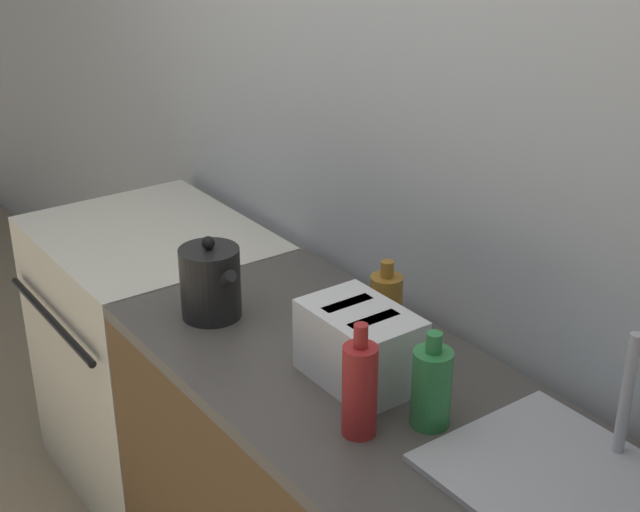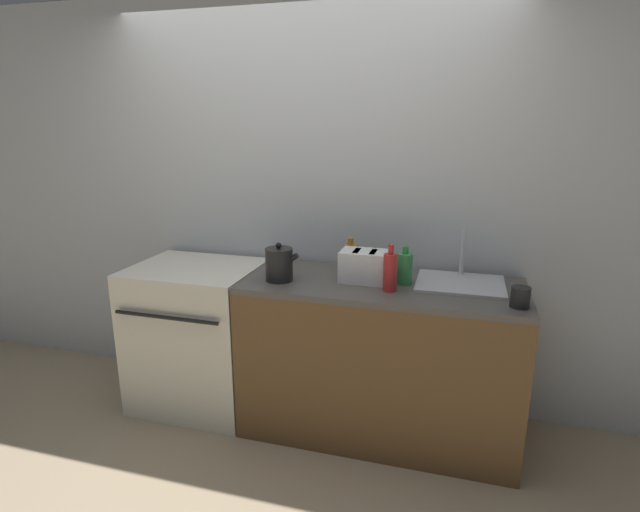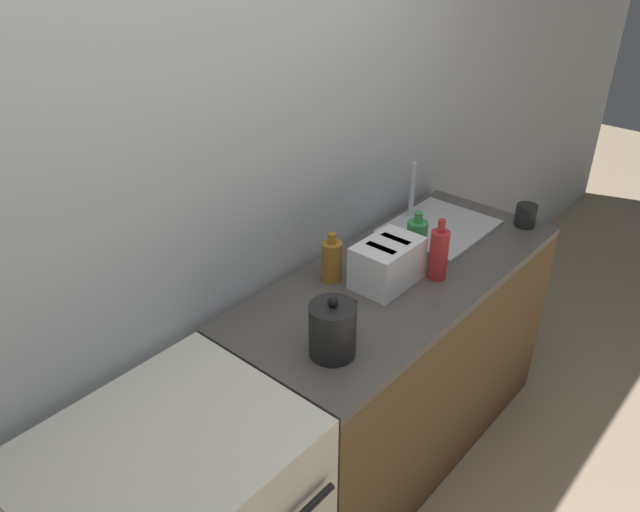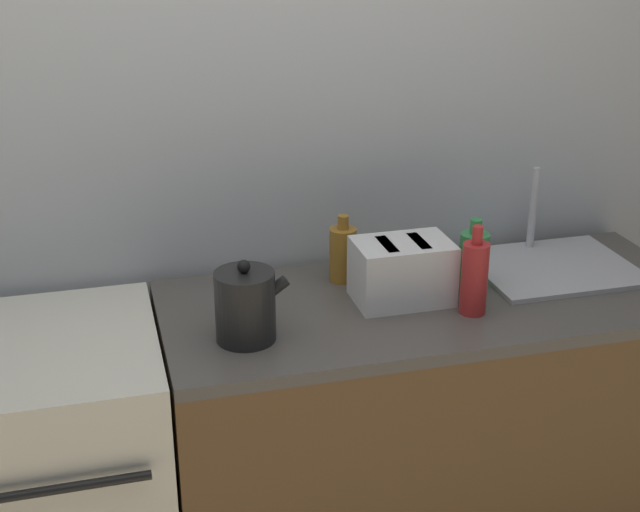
{
  "view_description": "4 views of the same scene",
  "coord_description": "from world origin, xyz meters",
  "px_view_note": "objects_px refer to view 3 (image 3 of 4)",
  "views": [
    {
      "loc": [
        1.83,
        -0.76,
        2.04
      ],
      "look_at": [
        0.22,
        0.39,
        1.15
      ],
      "focal_mm": 50.0,
      "sensor_mm": 36.0,
      "label": 1
    },
    {
      "loc": [
        0.97,
        -2.35,
        1.82
      ],
      "look_at": [
        0.18,
        0.38,
        1.05
      ],
      "focal_mm": 28.0,
      "sensor_mm": 36.0,
      "label": 2
    },
    {
      "loc": [
        -1.27,
        -0.83,
        2.26
      ],
      "look_at": [
        0.17,
        0.43,
        1.15
      ],
      "focal_mm": 35.0,
      "sensor_mm": 36.0,
      "label": 3
    },
    {
      "loc": [
        -0.36,
        -1.83,
        2.03
      ],
      "look_at": [
        0.22,
        0.34,
        1.1
      ],
      "focal_mm": 50.0,
      "sensor_mm": 36.0,
      "label": 4
    }
  ],
  "objects_px": {
    "bottle_amber": "(332,260)",
    "bottle_red": "(439,254)",
    "bottle_green": "(416,240)",
    "toaster": "(387,263)",
    "cup_black": "(526,215)",
    "kettle": "(333,330)"
  },
  "relations": [
    {
      "from": "bottle_amber",
      "to": "bottle_red",
      "type": "bearing_deg",
      "value": -46.99
    },
    {
      "from": "bottle_amber",
      "to": "bottle_green",
      "type": "xyz_separation_m",
      "value": [
        0.35,
        -0.16,
        0.01
      ]
    },
    {
      "from": "bottle_amber",
      "to": "bottle_green",
      "type": "height_order",
      "value": "bottle_green"
    },
    {
      "from": "toaster",
      "to": "cup_black",
      "type": "relative_size",
      "value": 2.64
    },
    {
      "from": "toaster",
      "to": "bottle_amber",
      "type": "relative_size",
      "value": 1.32
    },
    {
      "from": "toaster",
      "to": "bottle_green",
      "type": "xyz_separation_m",
      "value": [
        0.22,
        0.01,
        0.0
      ]
    },
    {
      "from": "toaster",
      "to": "cup_black",
      "type": "bearing_deg",
      "value": -13.46
    },
    {
      "from": "bottle_amber",
      "to": "bottle_red",
      "type": "xyz_separation_m",
      "value": [
        0.29,
        -0.31,
        0.02
      ]
    },
    {
      "from": "kettle",
      "to": "toaster",
      "type": "distance_m",
      "value": 0.49
    },
    {
      "from": "toaster",
      "to": "cup_black",
      "type": "xyz_separation_m",
      "value": [
        0.81,
        -0.19,
        -0.04
      ]
    },
    {
      "from": "kettle",
      "to": "bottle_green",
      "type": "relative_size",
      "value": 1.02
    },
    {
      "from": "bottle_green",
      "to": "toaster",
      "type": "bearing_deg",
      "value": -176.45
    },
    {
      "from": "bottle_green",
      "to": "bottle_amber",
      "type": "bearing_deg",
      "value": 154.7
    },
    {
      "from": "bottle_green",
      "to": "cup_black",
      "type": "height_order",
      "value": "bottle_green"
    },
    {
      "from": "bottle_red",
      "to": "toaster",
      "type": "bearing_deg",
      "value": 141.91
    },
    {
      "from": "bottle_amber",
      "to": "bottle_green",
      "type": "bearing_deg",
      "value": -25.3
    },
    {
      "from": "kettle",
      "to": "bottle_amber",
      "type": "relative_size",
      "value": 1.09
    },
    {
      "from": "bottle_green",
      "to": "cup_black",
      "type": "distance_m",
      "value": 0.63
    },
    {
      "from": "bottle_amber",
      "to": "cup_black",
      "type": "xyz_separation_m",
      "value": [
        0.94,
        -0.37,
        -0.03
      ]
    },
    {
      "from": "bottle_green",
      "to": "bottle_red",
      "type": "relative_size",
      "value": 0.85
    },
    {
      "from": "bottle_green",
      "to": "bottle_red",
      "type": "bearing_deg",
      "value": -113.59
    },
    {
      "from": "bottle_green",
      "to": "kettle",
      "type": "bearing_deg",
      "value": -169.12
    }
  ]
}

